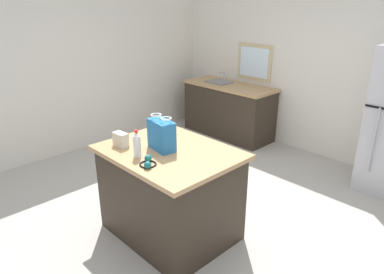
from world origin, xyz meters
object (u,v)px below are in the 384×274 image
at_px(shopping_bag, 162,135).
at_px(small_box, 121,140).
at_px(ear_defenders, 148,163).
at_px(kitchen_island, 170,192).
at_px(bottle, 137,145).

relative_size(shopping_bag, small_box, 2.14).
bearing_deg(ear_defenders, kitchen_island, 109.23).
relative_size(kitchen_island, ear_defenders, 6.01).
bearing_deg(shopping_bag, small_box, -143.85).
xyz_separation_m(shopping_bag, bottle, (-0.02, -0.27, -0.03)).
bearing_deg(kitchen_island, shopping_bag, -151.46).
xyz_separation_m(shopping_bag, ear_defenders, (0.18, -0.31, -0.12)).
distance_m(shopping_bag, bottle, 0.27).
xyz_separation_m(kitchen_island, small_box, (-0.39, -0.27, 0.53)).
distance_m(kitchen_island, shopping_bag, 0.61).
bearing_deg(small_box, shopping_bag, 36.15).
relative_size(kitchen_island, shopping_bag, 3.85).
distance_m(small_box, ear_defenders, 0.52).
bearing_deg(ear_defenders, bottle, 169.44).
distance_m(kitchen_island, ear_defenders, 0.60).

